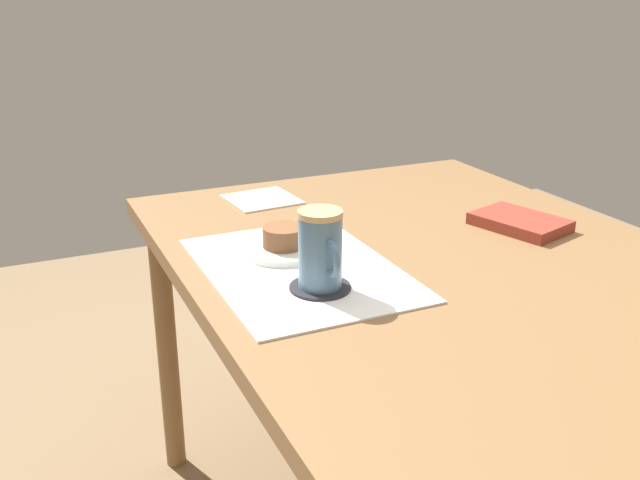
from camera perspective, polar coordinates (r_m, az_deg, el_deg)
dining_table at (r=1.36m, az=9.24°, el=-4.19°), size 1.23×0.91×0.72m
placemat at (r=1.26m, az=-1.66°, el=-2.31°), size 0.45×0.32×0.00m
pastry_plate at (r=1.33m, az=-2.90°, el=-0.75°), size 0.16×0.16×0.01m
pastry at (r=1.32m, az=-2.92°, el=0.27°), size 0.08×0.08×0.04m
coffee_coaster at (r=1.18m, az=0.01°, el=-3.80°), size 0.10×0.10×0.00m
coffee_mug at (r=1.15m, az=0.06°, el=-0.75°), size 0.11×0.07×0.13m
paper_napkin at (r=1.66m, az=-4.67°, el=3.27°), size 0.16×0.16×0.00m
small_book at (r=1.52m, az=15.70°, el=1.37°), size 0.21×0.17×0.02m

